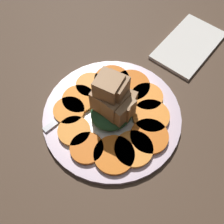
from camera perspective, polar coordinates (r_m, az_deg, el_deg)
The scene contains 17 objects.
table_slab at distance 54.06cm, azimuth -0.00°, elevation -1.62°, with size 120.00×120.00×2.00cm, color #4C3828.
plate at distance 52.72cm, azimuth -0.00°, elevation -0.85°, with size 25.88×25.88×1.05cm.
carrot_slice_0 at distance 55.42cm, azimuth -4.42°, elevation 5.46°, with size 5.68×5.68×0.81cm, color #F99438.
carrot_slice_1 at distance 53.83cm, azimuth -6.81°, elevation 2.58°, with size 6.23×6.23×0.81cm, color orange.
carrot_slice_2 at distance 52.76cm, azimuth -8.73°, elevation 0.24°, with size 5.85×5.85×0.81cm, color orange.
carrot_slice_3 at distance 50.65cm, azimuth -7.71°, elevation -3.88°, with size 5.87×5.87×0.81cm, color orange.
carrot_slice_4 at distance 49.07cm, azimuth -5.16°, elevation -7.32°, with size 5.89×5.89×0.81cm, color orange.
carrot_slice_5 at distance 48.43cm, azimuth 0.43°, elevation -8.69°, with size 7.10×7.10×0.81cm, color orange.
carrot_slice_6 at distance 48.96cm, azimuth 4.41°, elevation -7.49°, with size 6.78×6.78×0.81cm, color orange.
carrot_slice_7 at distance 50.19cm, azimuth 7.57°, elevation -4.95°, with size 6.83×6.83×0.81cm, color orange.
carrot_slice_8 at distance 52.10cm, azimuth 7.92°, elevation -0.82°, with size 6.84×6.84×0.81cm, color orange.
carrot_slice_9 at distance 54.15cm, azimuth 7.12°, elevation 3.06°, with size 6.10×6.10×0.81cm, color orange.
carrot_slice_10 at distance 55.32cm, azimuth 3.92°, elevation 5.36°, with size 7.32×7.32×0.81cm, color #D55F13.
carrot_slice_11 at distance 55.96cm, azimuth -0.03°, elevation 6.49°, with size 7.00×7.00×0.81cm, color #D45F12.
center_pile at distance 48.39cm, azimuth 0.19°, elevation 2.10°, with size 8.29×7.71×10.44cm.
fork at distance 53.98cm, azimuth -4.92°, elevation 2.74°, with size 19.47×4.78×0.40cm.
napkin at distance 65.53cm, azimuth 15.29°, elevation 12.93°, with size 16.53×9.92×0.80cm.
Camera 1 is at (19.73, 15.87, 48.76)cm, focal length 45.00 mm.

